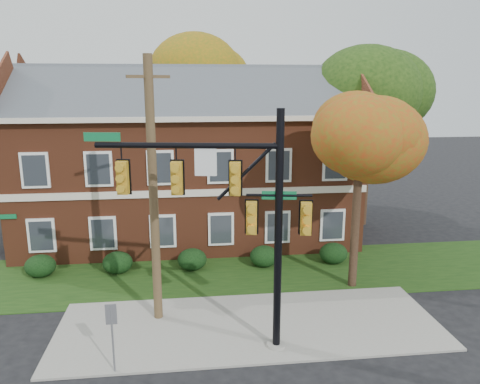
{
  "coord_description": "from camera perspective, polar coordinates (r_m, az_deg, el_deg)",
  "views": [
    {
      "loc": [
        -2.21,
        -14.54,
        8.73
      ],
      "look_at": [
        -0.12,
        3.0,
        4.65
      ],
      "focal_mm": 35.0,
      "sensor_mm": 36.0,
      "label": 1
    }
  ],
  "objects": [
    {
      "name": "hedge_right",
      "position": [
        23.07,
        2.95,
        -7.83
      ],
      "size": [
        1.4,
        1.26,
        1.05
      ],
      "primitive_type": "ellipsoid",
      "color": "black",
      "rests_on": "ground"
    },
    {
      "name": "hedge_far_left",
      "position": [
        23.76,
        -23.17,
        -8.29
      ],
      "size": [
        1.4,
        1.26,
        1.05
      ],
      "primitive_type": "ellipsoid",
      "color": "black",
      "rests_on": "ground"
    },
    {
      "name": "hedge_center",
      "position": [
        22.77,
        -5.86,
        -8.17
      ],
      "size": [
        1.4,
        1.26,
        1.05
      ],
      "primitive_type": "ellipsoid",
      "color": "black",
      "rests_on": "ground"
    },
    {
      "name": "traffic_signal",
      "position": [
        14.78,
        -0.84,
        -1.67
      ],
      "size": [
        7.13,
        1.38,
        8.03
      ],
      "rotation": [
        0.0,
        0.0,
        -0.16
      ],
      "color": "gray",
      "rests_on": "ground"
    },
    {
      "name": "tree_near_right",
      "position": [
        19.96,
        15.23,
        6.63
      ],
      "size": [
        4.5,
        4.25,
        8.58
      ],
      "color": "black",
      "rests_on": "ground"
    },
    {
      "name": "tree_right_rear",
      "position": [
        29.69,
        16.38,
        11.33
      ],
      "size": [
        6.3,
        5.95,
        10.62
      ],
      "color": "black",
      "rests_on": "ground"
    },
    {
      "name": "ground",
      "position": [
        17.11,
        1.68,
        -17.68
      ],
      "size": [
        120.0,
        120.0,
        0.0
      ],
      "primitive_type": "plane",
      "color": "black",
      "rests_on": "ground"
    },
    {
      "name": "sign_post",
      "position": [
        15.19,
        -15.35,
        -15.59
      ],
      "size": [
        0.34,
        0.07,
        2.32
      ],
      "rotation": [
        0.0,
        0.0,
        0.04
      ],
      "color": "slate",
      "rests_on": "ground"
    },
    {
      "name": "sidewalk",
      "position": [
        17.95,
        1.19,
        -15.95
      ],
      "size": [
        14.0,
        5.0,
        0.08
      ],
      "primitive_type": "cube",
      "color": "gray",
      "rests_on": "ground"
    },
    {
      "name": "apartment_building",
      "position": [
        26.76,
        -6.29,
        4.9
      ],
      "size": [
        18.8,
        8.8,
        9.74
      ],
      "color": "brown",
      "rests_on": "ground"
    },
    {
      "name": "tree_far_rear",
      "position": [
        34.37,
        -4.31,
        13.17
      ],
      "size": [
        6.84,
        6.46,
        11.52
      ],
      "color": "black",
      "rests_on": "ground"
    },
    {
      "name": "hedge_left",
      "position": [
        23.01,
        -14.7,
        -8.33
      ],
      "size": [
        1.4,
        1.26,
        1.05
      ],
      "primitive_type": "ellipsoid",
      "color": "black",
      "rests_on": "ground"
    },
    {
      "name": "utility_pole",
      "position": [
        17.01,
        -10.52,
        -0.09
      ],
      "size": [
        1.45,
        0.64,
        9.74
      ],
      "rotation": [
        0.0,
        0.0,
        0.37
      ],
      "color": "#503D25",
      "rests_on": "ground"
    },
    {
      "name": "hedge_far_right",
      "position": [
        23.89,
        11.32,
        -7.34
      ],
      "size": [
        1.4,
        1.26,
        1.05
      ],
      "primitive_type": "ellipsoid",
      "color": "black",
      "rests_on": "ground"
    },
    {
      "name": "grass_strip",
      "position": [
        22.42,
        -0.6,
        -9.84
      ],
      "size": [
        30.0,
        6.0,
        0.04
      ],
      "primitive_type": "cube",
      "color": "#193811",
      "rests_on": "ground"
    }
  ]
}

